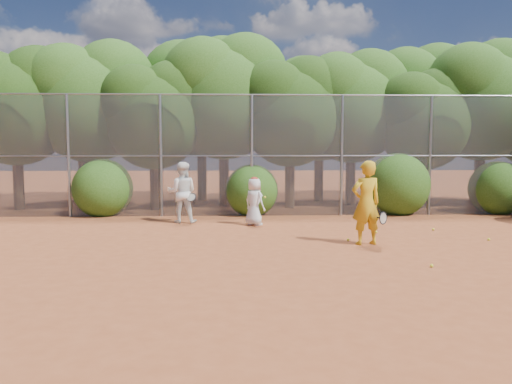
{
  "coord_description": "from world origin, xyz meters",
  "views": [
    {
      "loc": [
        -1.51,
        -10.55,
        2.24
      ],
      "look_at": [
        -1.0,
        2.5,
        1.1
      ],
      "focal_mm": 35.0,
      "sensor_mm": 36.0,
      "label": 1
    }
  ],
  "objects": [
    {
      "name": "ground",
      "position": [
        0.0,
        0.0,
        0.0
      ],
      "size": [
        80.0,
        80.0,
        0.0
      ],
      "primitive_type": "plane",
      "color": "brown",
      "rests_on": "ground"
    },
    {
      "name": "bush_2",
      "position": [
        4.0,
        6.3,
        1.1
      ],
      "size": [
        2.2,
        2.2,
        2.2
      ],
      "primitive_type": "sphere",
      "color": "#264D13",
      "rests_on": "ground"
    },
    {
      "name": "player_teen",
      "position": [
        -0.99,
        3.89,
        0.71
      ],
      "size": [
        0.8,
        0.79,
        1.42
      ],
      "rotation": [
        0.0,
        0.0,
        2.38
      ],
      "color": "silver",
      "rests_on": "ground"
    },
    {
      "name": "ball_1",
      "position": [
        3.87,
        2.76,
        0.03
      ],
      "size": [
        0.07,
        0.07,
        0.07
      ],
      "primitive_type": "sphere",
      "color": "yellow",
      "rests_on": "ground"
    },
    {
      "name": "ball_0",
      "position": [
        2.18,
        2.36,
        0.03
      ],
      "size": [
        0.07,
        0.07,
        0.07
      ],
      "primitive_type": "sphere",
      "color": "yellow",
      "rests_on": "ground"
    },
    {
      "name": "tree_6",
      "position": [
        5.55,
        8.03,
        3.47
      ],
      "size": [
        3.86,
        3.36,
        5.29
      ],
      "color": "black",
      "rests_on": "ground"
    },
    {
      "name": "tree_4",
      "position": [
        0.55,
        8.24,
        3.76
      ],
      "size": [
        4.19,
        3.64,
        5.73
      ],
      "color": "black",
      "rests_on": "ground"
    },
    {
      "name": "fence_back",
      "position": [
        -0.12,
        6.0,
        2.05
      ],
      "size": [
        20.05,
        0.09,
        4.03
      ],
      "color": "gray",
      "rests_on": "ground"
    },
    {
      "name": "player_yellow",
      "position": [
        1.5,
        0.87,
        0.98
      ],
      "size": [
        0.88,
        0.62,
        1.96
      ],
      "rotation": [
        0.0,
        0.0,
        3.36
      ],
      "color": "gold",
      "rests_on": "ground"
    },
    {
      "name": "tree_1",
      "position": [
        -6.94,
        8.54,
        4.16
      ],
      "size": [
        4.64,
        4.03,
        6.35
      ],
      "color": "black",
      "rests_on": "ground"
    },
    {
      "name": "tree_3",
      "position": [
        -1.94,
        8.84,
        4.4
      ],
      "size": [
        4.89,
        4.26,
        6.7
      ],
      "color": "black",
      "rests_on": "ground"
    },
    {
      "name": "bush_3",
      "position": [
        7.5,
        6.3,
        0.95
      ],
      "size": [
        1.9,
        1.9,
        1.9
      ],
      "primitive_type": "sphere",
      "color": "#264D13",
      "rests_on": "ground"
    },
    {
      "name": "bush_1",
      "position": [
        -1.0,
        6.3,
        0.9
      ],
      "size": [
        1.8,
        1.8,
        1.8
      ],
      "primitive_type": "sphere",
      "color": "#264D13",
      "rests_on": "ground"
    },
    {
      "name": "player_white",
      "position": [
        -3.16,
        4.51,
        0.92
      ],
      "size": [
        0.93,
        0.81,
        1.84
      ],
      "rotation": [
        0.0,
        0.0,
        3.1
      ],
      "color": "white",
      "rests_on": "ground"
    },
    {
      "name": "tree_5",
      "position": [
        3.06,
        9.04,
        4.05
      ],
      "size": [
        4.51,
        3.92,
        6.17
      ],
      "color": "black",
      "rests_on": "ground"
    },
    {
      "name": "ball_5",
      "position": [
        2.67,
        4.11,
        0.03
      ],
      "size": [
        0.07,
        0.07,
        0.07
      ],
      "primitive_type": "sphere",
      "color": "yellow",
      "rests_on": "ground"
    },
    {
      "name": "tree_2",
      "position": [
        -4.45,
        7.83,
        3.58
      ],
      "size": [
        3.99,
        3.47,
        5.47
      ],
      "color": "black",
      "rests_on": "ground"
    },
    {
      "name": "tree_0",
      "position": [
        -9.44,
        8.04,
        3.93
      ],
      "size": [
        4.38,
        3.81,
        6.0
      ],
      "color": "black",
      "rests_on": "ground"
    },
    {
      "name": "tree_12",
      "position": [
        6.56,
        11.24,
        4.51
      ],
      "size": [
        5.02,
        4.37,
        6.88
      ],
      "color": "black",
      "rests_on": "ground"
    },
    {
      "name": "tree_9",
      "position": [
        -7.94,
        10.84,
        4.34
      ],
      "size": [
        4.83,
        4.2,
        6.62
      ],
      "color": "black",
      "rests_on": "ground"
    },
    {
      "name": "tree_11",
      "position": [
        2.06,
        10.64,
        4.16
      ],
      "size": [
        4.64,
        4.03,
        6.35
      ],
      "color": "black",
      "rests_on": "ground"
    },
    {
      "name": "tree_10",
      "position": [
        -2.93,
        11.05,
        4.63
      ],
      "size": [
        5.15,
        4.48,
        7.06
      ],
      "color": "black",
      "rests_on": "ground"
    },
    {
      "name": "ball_2",
      "position": [
        2.17,
        -1.43,
        0.03
      ],
      "size": [
        0.07,
        0.07,
        0.07
      ],
      "primitive_type": "sphere",
      "color": "yellow",
      "rests_on": "ground"
    },
    {
      "name": "ball_3",
      "position": [
        4.63,
        1.21,
        0.03
      ],
      "size": [
        0.07,
        0.07,
        0.07
      ],
      "primitive_type": "sphere",
      "color": "yellow",
      "rests_on": "ground"
    },
    {
      "name": "bush_0",
      "position": [
        -6.0,
        6.3,
        1.0
      ],
      "size": [
        2.0,
        2.0,
        2.0
      ],
      "primitive_type": "sphere",
      "color": "#264D13",
      "rests_on": "ground"
    },
    {
      "name": "tree_7",
      "position": [
        8.06,
        8.64,
        4.28
      ],
      "size": [
        4.77,
        4.14,
        6.53
      ],
      "color": "black",
      "rests_on": "ground"
    },
    {
      "name": "ball_4",
      "position": [
        1.19,
        1.29,
        0.03
      ],
      "size": [
        0.07,
        0.07,
        0.07
      ],
      "primitive_type": "sphere",
      "color": "yellow",
      "rests_on": "ground"
    }
  ]
}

